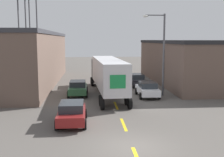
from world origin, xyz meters
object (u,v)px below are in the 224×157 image
at_px(semi_truck, 107,73).
at_px(parked_car_left_far, 78,88).
at_px(parked_car_right_far, 136,80).
at_px(parked_car_right_mid, 147,89).
at_px(parked_car_left_near, 72,112).
at_px(street_lamp, 161,49).

xyz_separation_m(semi_truck, parked_car_left_far, (-3.03, -0.30, -1.50)).
distance_m(parked_car_left_far, parked_car_right_far, 8.88).
relative_size(semi_truck, parked_car_left_far, 3.54).
bearing_deg(semi_truck, parked_car_right_mid, -25.14).
height_order(semi_truck, parked_car_right_mid, semi_truck).
bearing_deg(parked_car_left_near, parked_car_left_far, 90.00).
distance_m(semi_truck, parked_car_right_far, 6.66).
xyz_separation_m(semi_truck, parked_car_left_near, (-3.03, -10.34, -1.50)).
distance_m(parked_car_right_mid, parked_car_left_near, 11.23).
bearing_deg(semi_truck, street_lamp, -14.08).
bearing_deg(parked_car_right_mid, parked_car_right_far, 90.00).
xyz_separation_m(semi_truck, street_lamp, (5.53, -1.04, 2.49)).
height_order(parked_car_right_mid, parked_car_left_near, same).
relative_size(parked_car_right_far, parked_car_right_mid, 1.00).
bearing_deg(parked_car_left_far, parked_car_right_far, 37.33).
distance_m(parked_car_left_near, street_lamp, 13.25).
height_order(parked_car_right_far, parked_car_right_mid, same).
bearing_deg(parked_car_right_mid, street_lamp, 20.72).
distance_m(semi_truck, parked_car_left_far, 3.39).
xyz_separation_m(parked_car_left_far, parked_car_left_near, (0.00, -10.04, 0.00)).
bearing_deg(street_lamp, semi_truck, 169.35).
xyz_separation_m(parked_car_left_far, parked_car_right_far, (7.06, 5.39, 0.00)).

